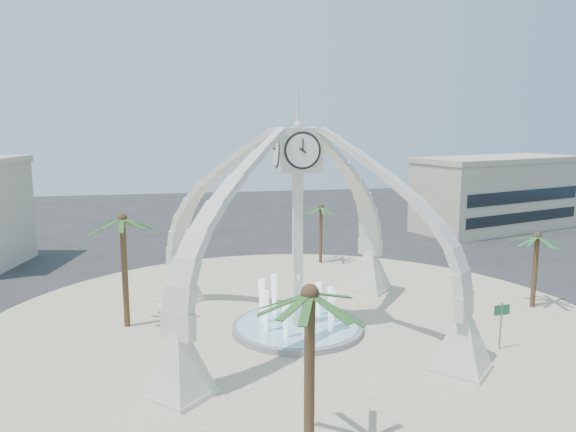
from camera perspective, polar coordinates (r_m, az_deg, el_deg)
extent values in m
plane|color=#282828|center=(34.99, 0.95, -11.61)|extent=(140.00, 140.00, 0.00)
cylinder|color=beige|center=(34.98, 0.95, -11.57)|extent=(40.00, 40.00, 0.06)
cube|color=beige|center=(33.53, 0.97, -3.78)|extent=(0.55, 0.55, 9.80)
cube|color=beige|center=(32.67, 1.00, 6.78)|extent=(2.50, 2.50, 2.50)
cone|color=beige|center=(32.67, 1.02, 12.48)|extent=(0.20, 0.20, 4.00)
cylinder|color=white|center=(31.41, 1.50, 6.66)|extent=(1.84, 0.04, 1.84)
pyramid|color=beige|center=(42.82, 8.30, -5.48)|extent=(3.80, 3.80, 3.20)
pyramid|color=beige|center=(40.51, -11.07, -6.43)|extent=(3.80, 3.80, 3.20)
pyramid|color=beige|center=(27.18, -10.99, -14.57)|extent=(3.80, 3.80, 3.20)
pyramid|color=beige|center=(30.52, 17.28, -12.09)|extent=(3.80, 3.80, 3.20)
cylinder|color=gray|center=(34.92, 0.95, -11.31)|extent=(8.00, 8.00, 0.40)
cylinder|color=#95CFDE|center=(34.84, 0.95, -10.97)|extent=(7.40, 7.40, 0.04)
cone|color=white|center=(34.31, 0.96, -8.46)|extent=(0.60, 0.60, 3.20)
cube|color=#B8AA8F|center=(70.85, 20.37, 1.95)|extent=(21.49, 13.79, 8.00)
cube|color=#B8AA8F|center=(70.45, 20.57, 5.42)|extent=(21.87, 14.17, 0.60)
cylinder|color=brown|center=(41.94, 23.78, -5.16)|extent=(0.34, 0.34, 5.14)
cylinder|color=brown|center=(35.98, -16.25, -5.54)|extent=(0.37, 0.37, 7.00)
cylinder|color=brown|center=(50.42, 3.35, -1.90)|extent=(0.31, 0.31, 5.28)
cylinder|color=brown|center=(21.55, 2.19, -16.04)|extent=(0.41, 0.41, 6.64)
cylinder|color=slate|center=(33.92, 20.79, -10.43)|extent=(0.09, 0.09, 2.80)
cube|color=#196633|center=(33.62, 20.89, -8.90)|extent=(0.95, 0.11, 0.56)
cube|color=white|center=(33.62, 20.89, -8.90)|extent=(1.03, 0.09, 0.64)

